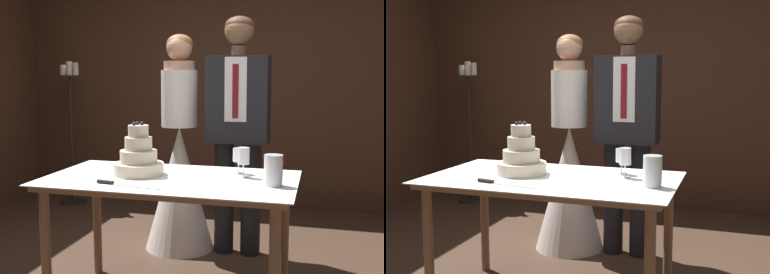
# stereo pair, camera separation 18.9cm
# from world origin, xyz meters

# --- Properties ---
(wall_back) EXTENTS (5.01, 0.12, 2.67)m
(wall_back) POSITION_xyz_m (0.00, 2.31, 1.33)
(wall_back) COLOR #472B1E
(wall_back) RESTS_ON ground_plane
(cake_table) EXTENTS (1.45, 0.82, 0.77)m
(cake_table) POSITION_xyz_m (0.02, -0.10, 0.69)
(cake_table) COLOR #8E6B4C
(cake_table) RESTS_ON ground_plane
(tiered_cake) EXTENTS (0.30, 0.30, 0.32)m
(tiered_cake) POSITION_xyz_m (-0.19, -0.07, 0.87)
(tiered_cake) COLOR beige
(tiered_cake) RESTS_ON cake_table
(cake_knife) EXTENTS (0.39, 0.08, 0.02)m
(cake_knife) POSITION_xyz_m (-0.21, -0.36, 0.78)
(cake_knife) COLOR silver
(cake_knife) RESTS_ON cake_table
(wine_glass_near) EXTENTS (0.07, 0.07, 0.18)m
(wine_glass_near) POSITION_xyz_m (0.42, 0.02, 0.89)
(wine_glass_near) COLOR silver
(wine_glass_near) RESTS_ON cake_table
(wine_glass_middle) EXTENTS (0.07, 0.07, 0.15)m
(wine_glass_middle) POSITION_xyz_m (0.38, 0.12, 0.88)
(wine_glass_middle) COLOR silver
(wine_glass_middle) RESTS_ON cake_table
(hurricane_candle) EXTENTS (0.10, 0.10, 0.17)m
(hurricane_candle) POSITION_xyz_m (0.61, -0.16, 0.85)
(hurricane_candle) COLOR silver
(hurricane_candle) RESTS_ON cake_table
(bride) EXTENTS (0.54, 0.54, 1.68)m
(bride) POSITION_xyz_m (-0.21, 0.85, 0.61)
(bride) COLOR white
(bride) RESTS_ON ground_plane
(groom) EXTENTS (0.46, 0.25, 1.80)m
(groom) POSITION_xyz_m (0.25, 0.85, 1.03)
(groom) COLOR black
(groom) RESTS_ON ground_plane
(candle_stand) EXTENTS (0.28, 0.28, 1.51)m
(candle_stand) POSITION_xyz_m (-1.72, 1.86, 0.77)
(candle_stand) COLOR black
(candle_stand) RESTS_ON ground_plane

